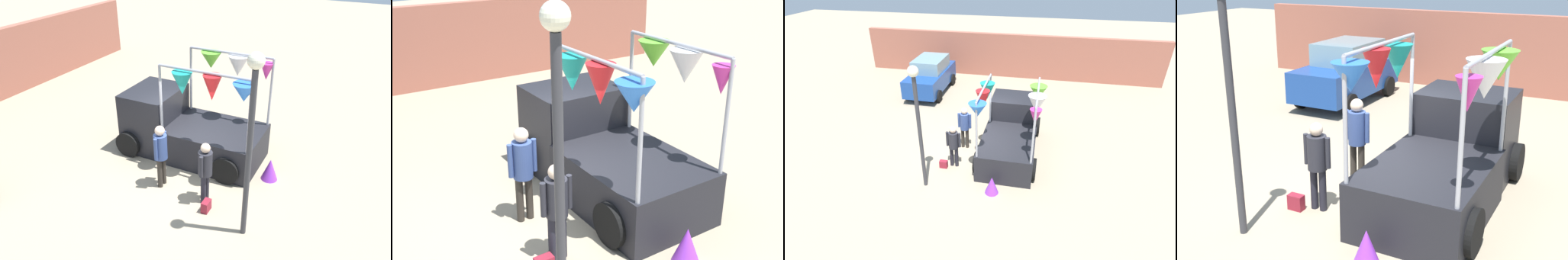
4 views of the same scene
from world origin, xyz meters
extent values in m
plane|color=gray|center=(0.00, 0.00, 0.00)|extent=(60.00, 60.00, 0.00)
cube|color=black|center=(1.21, -0.47, 0.50)|extent=(1.90, 2.60, 1.00)
cube|color=black|center=(1.21, 1.53, 0.90)|extent=(1.80, 1.40, 1.80)
cube|color=#8CB2C6|center=(1.21, 1.53, 1.35)|extent=(1.76, 1.37, 0.60)
cylinder|color=black|center=(0.26, 1.88, 0.38)|extent=(0.22, 0.76, 0.76)
cylinder|color=black|center=(2.16, 1.88, 0.38)|extent=(0.22, 0.76, 0.76)
cylinder|color=black|center=(0.26, -1.17, 0.38)|extent=(0.22, 0.76, 0.76)
cylinder|color=black|center=(2.16, -1.17, 0.38)|extent=(0.22, 0.76, 0.76)
cylinder|color=#A5A5AD|center=(0.34, 0.75, 1.97)|extent=(0.07, 0.07, 1.93)
cylinder|color=#A5A5AD|center=(2.08, 0.75, 1.97)|extent=(0.07, 0.07, 1.93)
cylinder|color=#A5A5AD|center=(0.34, -1.69, 1.97)|extent=(0.07, 0.07, 1.93)
cylinder|color=#A5A5AD|center=(2.08, -1.69, 1.97)|extent=(0.07, 0.07, 1.93)
cylinder|color=#A5A5AD|center=(0.34, -0.47, 2.93)|extent=(0.07, 2.44, 0.07)
cylinder|color=#A5A5AD|center=(2.08, -0.47, 2.93)|extent=(0.07, 2.44, 0.07)
cone|color=blue|center=(0.34, -1.52, 2.60)|extent=(0.69, 0.69, 0.44)
cone|color=#D83399|center=(2.08, -1.52, 2.56)|extent=(0.51, 0.51, 0.48)
cone|color=red|center=(0.34, -0.71, 2.57)|extent=(0.64, 0.64, 0.64)
cone|color=white|center=(2.08, -0.71, 2.59)|extent=(0.82, 0.82, 0.58)
cone|color=teal|center=(0.34, 0.11, 2.55)|extent=(0.66, 0.66, 0.59)
cone|color=#66CC33|center=(2.08, 0.11, 2.65)|extent=(0.83, 0.83, 0.48)
cube|color=navy|center=(-3.80, 5.40, 0.77)|extent=(1.70, 4.00, 0.90)
cube|color=#72939E|center=(-3.80, 5.55, 1.55)|extent=(1.50, 2.10, 0.66)
cylinder|color=black|center=(-4.65, 6.65, 0.32)|extent=(0.18, 0.64, 0.64)
cylinder|color=black|center=(-2.95, 6.65, 0.32)|extent=(0.18, 0.64, 0.64)
cylinder|color=black|center=(-4.65, 4.15, 0.32)|extent=(0.18, 0.64, 0.64)
cylinder|color=black|center=(-2.95, 4.15, 0.32)|extent=(0.18, 0.64, 0.64)
cylinder|color=black|center=(-0.72, -1.01, 0.39)|extent=(0.13, 0.13, 0.77)
cylinder|color=black|center=(-0.54, -1.01, 0.39)|extent=(0.13, 0.13, 0.77)
cylinder|color=#26262D|center=(-0.63, -1.01, 1.08)|extent=(0.34, 0.34, 0.61)
sphere|color=beige|center=(-0.63, -1.01, 1.50)|extent=(0.23, 0.23, 0.23)
cylinder|color=#26262D|center=(-0.85, -1.01, 1.11)|extent=(0.09, 0.09, 0.55)
cylinder|color=#26262D|center=(-0.41, -1.01, 1.11)|extent=(0.09, 0.09, 0.55)
cylinder|color=#2D2823|center=(-0.65, 0.26, 0.41)|extent=(0.13, 0.13, 0.83)
cylinder|color=#2D2823|center=(-0.47, 0.26, 0.41)|extent=(0.13, 0.13, 0.83)
cylinder|color=#33477F|center=(-0.56, 0.26, 1.16)|extent=(0.34, 0.34, 0.66)
sphere|color=beige|center=(-0.56, 0.26, 1.61)|extent=(0.25, 0.25, 0.25)
cylinder|color=#33477F|center=(-0.78, 0.26, 1.19)|extent=(0.09, 0.09, 0.59)
cylinder|color=#33477F|center=(-0.34, 0.26, 1.19)|extent=(0.09, 0.09, 0.59)
cube|color=maroon|center=(-0.98, -1.21, 0.14)|extent=(0.28, 0.16, 0.28)
cylinder|color=#333338|center=(-1.28, -2.24, 1.89)|extent=(0.12, 0.12, 3.79)
sphere|color=#F2EDCC|center=(-1.28, -2.24, 3.95)|extent=(0.32, 0.32, 0.32)
cube|color=#9E5947|center=(0.00, 8.78, 1.30)|extent=(18.00, 0.36, 2.60)
cone|color=purple|center=(0.94, -2.17, 0.30)|extent=(0.55, 0.55, 0.60)
camera|label=1|loc=(-7.43, -4.13, 6.02)|focal=35.00mm
camera|label=2|loc=(-3.69, -6.49, 4.75)|focal=45.00mm
camera|label=3|loc=(2.13, -9.61, 6.68)|focal=28.00mm
camera|label=4|loc=(3.80, -7.48, 4.15)|focal=45.00mm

